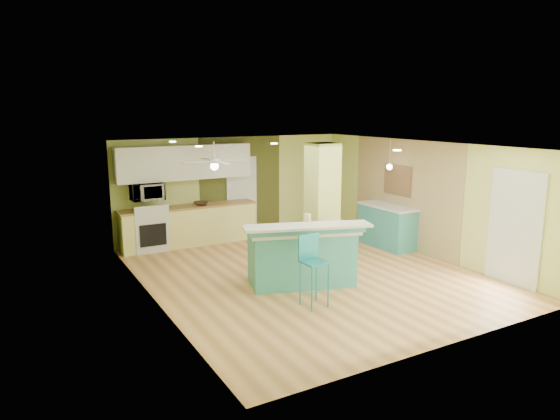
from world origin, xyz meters
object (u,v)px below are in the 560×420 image
at_px(side_counter, 387,226).
at_px(canister, 307,219).
at_px(bar_stool, 312,259).
at_px(fruit_bowl, 201,204).
at_px(peninsula, 301,254).

relative_size(side_counter, canister, 8.10).
bearing_deg(bar_stool, side_counter, 28.91).
distance_m(fruit_bowl, canister, 3.36).
relative_size(peninsula, canister, 12.64).
relative_size(peninsula, side_counter, 1.56).
distance_m(side_counter, fruit_bowl, 4.41).
bearing_deg(side_counter, bar_stool, -148.14).
relative_size(bar_stool, canister, 6.28).
relative_size(bar_stool, side_counter, 0.78).
distance_m(peninsula, fruit_bowl, 3.59).
xyz_separation_m(bar_stool, fruit_bowl, (-0.22, 4.48, 0.20)).
bearing_deg(side_counter, peninsula, -158.76).
distance_m(bar_stool, canister, 1.48).
bearing_deg(fruit_bowl, peninsula, -79.87).
distance_m(peninsula, side_counter, 3.32).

